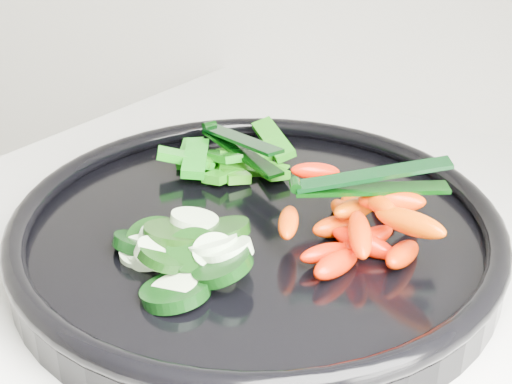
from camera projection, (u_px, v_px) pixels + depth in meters
The scene contains 6 objects.
veggie_tray at pixel (256, 232), 0.55m from camera, with size 0.48×0.48×0.04m.
cucumber_pile at pixel (179, 249), 0.50m from camera, with size 0.12×0.12×0.04m.
carrot_pile at pixel (363, 223), 0.51m from camera, with size 0.14×0.14×0.06m.
pepper_pile at pixel (229, 160), 0.63m from camera, with size 0.13×0.13×0.04m.
tong_carrot at pixel (367, 182), 0.50m from camera, with size 0.10×0.08×0.02m.
tong_pepper at pixel (239, 144), 0.62m from camera, with size 0.11×0.05×0.02m.
Camera 1 is at (-0.41, 1.30, 1.24)m, focal length 50.00 mm.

